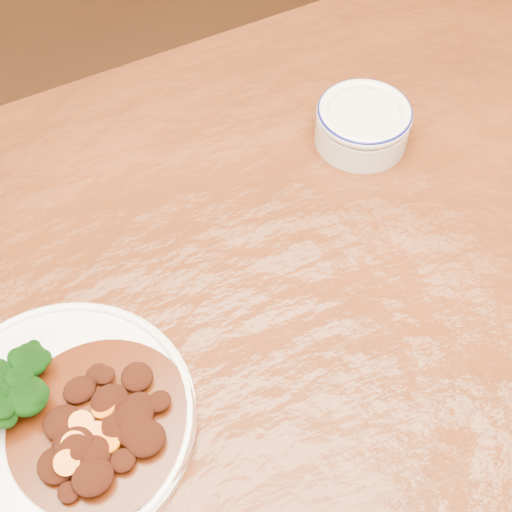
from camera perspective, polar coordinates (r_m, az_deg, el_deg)
dining_table at (r=0.78m, az=3.97°, el=-8.42°), size 1.57×1.03×0.75m
dinner_plate at (r=0.68m, az=-15.43°, el=-12.57°), size 0.24×0.24×0.02m
mince_stew at (r=0.65m, az=-11.96°, el=-13.28°), size 0.17×0.17×0.03m
dip_bowl at (r=0.85m, az=8.55°, el=10.49°), size 0.11×0.11×0.05m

